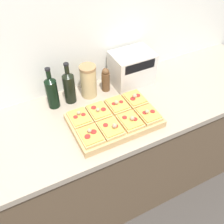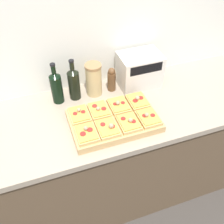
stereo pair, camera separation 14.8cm
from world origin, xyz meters
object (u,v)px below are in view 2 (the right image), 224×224
at_px(wine_bottle, 74,83).
at_px(toaster_oven, 139,70).
at_px(cutting_board, 114,121).
at_px(grain_jar_tall, 94,79).
at_px(pepper_mill, 112,79).
at_px(olive_oil_bottle, 56,87).

height_order(wine_bottle, toaster_oven, wine_bottle).
relative_size(cutting_board, grain_jar_tall, 2.29).
height_order(pepper_mill, toaster_oven, toaster_oven).
xyz_separation_m(wine_bottle, pepper_mill, (0.25, -0.00, -0.03)).
bearing_deg(wine_bottle, pepper_mill, -0.00).
relative_size(olive_oil_bottle, grain_jar_tall, 1.26).
xyz_separation_m(olive_oil_bottle, toaster_oven, (0.56, -0.00, 0.00)).
distance_m(grain_jar_tall, pepper_mill, 0.12).
height_order(olive_oil_bottle, toaster_oven, olive_oil_bottle).
height_order(olive_oil_bottle, pepper_mill, olive_oil_bottle).
distance_m(wine_bottle, grain_jar_tall, 0.13).
bearing_deg(cutting_board, olive_oil_bottle, 130.72).
bearing_deg(pepper_mill, toaster_oven, -1.31).
relative_size(cutting_board, wine_bottle, 1.81).
bearing_deg(cutting_board, grain_jar_tall, 94.79).
height_order(grain_jar_tall, pepper_mill, grain_jar_tall).
relative_size(olive_oil_bottle, toaster_oven, 0.94).
bearing_deg(toaster_oven, cutting_board, -133.61).
distance_m(olive_oil_bottle, toaster_oven, 0.56).
bearing_deg(olive_oil_bottle, wine_bottle, 0.00).
bearing_deg(cutting_board, pepper_mill, 72.86).
bearing_deg(grain_jar_tall, olive_oil_bottle, 180.00).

